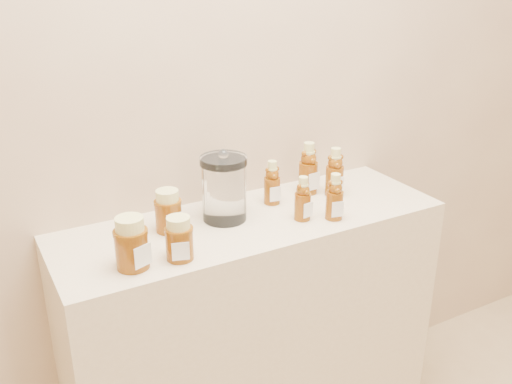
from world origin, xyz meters
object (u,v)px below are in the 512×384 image
display_table (253,341)px  bear_bottle_back_left (272,180)px  honey_jar_left (131,243)px  bear_bottle_front_left (303,196)px  glass_canister (224,186)px

display_table → bear_bottle_back_left: size_ratio=7.40×
display_table → honey_jar_left: (-0.41, -0.11, 0.52)m
honey_jar_left → display_table: bearing=-6.2°
bear_bottle_back_left → bear_bottle_front_left: size_ratio=1.05×
display_table → bear_bottle_back_left: (0.11, 0.07, 0.53)m
honey_jar_left → glass_canister: bearing=3.0°
glass_canister → bear_bottle_front_left: bearing=-29.7°
bear_bottle_front_left → glass_canister: bearing=142.1°
bear_bottle_front_left → display_table: bearing=141.9°
display_table → bear_bottle_front_left: bearing=-29.9°
bear_bottle_back_left → glass_canister: 0.19m
display_table → honey_jar_left: size_ratio=8.60×
bear_bottle_back_left → glass_canister: glass_canister is taller
bear_bottle_front_left → honey_jar_left: size_ratio=1.11×
display_table → bear_bottle_front_left: 0.55m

